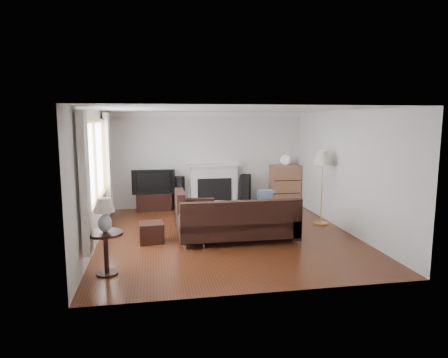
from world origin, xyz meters
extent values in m
cube|color=#542512|center=(0.00, 0.00, 0.00)|extent=(5.10, 5.60, 0.04)
cube|color=white|center=(0.00, 0.00, 2.50)|extent=(5.10, 5.60, 0.04)
cube|color=silver|center=(0.00, 2.75, 1.25)|extent=(5.00, 0.04, 2.50)
cube|color=silver|center=(0.00, -2.75, 1.25)|extent=(5.00, 0.04, 2.50)
cube|color=silver|center=(-2.50, 0.00, 1.25)|extent=(0.04, 5.50, 2.50)
cube|color=silver|center=(2.50, 0.00, 1.25)|extent=(0.04, 5.50, 2.50)
cube|color=brown|center=(-2.45, -0.20, 1.55)|extent=(0.12, 2.74, 1.54)
cube|color=silver|center=(-2.40, -1.72, 1.40)|extent=(0.10, 0.35, 2.10)
cube|color=silver|center=(-2.40, 1.32, 1.40)|extent=(0.10, 0.35, 2.10)
cube|color=white|center=(0.15, 2.64, 0.57)|extent=(1.40, 0.26, 1.15)
cube|color=black|center=(-1.43, 2.50, 0.22)|extent=(0.89, 0.40, 0.44)
imported|color=black|center=(-1.43, 2.50, 0.75)|extent=(1.08, 0.14, 0.62)
cube|color=black|center=(-0.79, 2.55, 0.42)|extent=(0.32, 0.35, 0.85)
cube|color=black|center=(0.98, 2.54, 0.43)|extent=(0.34, 0.36, 0.86)
cube|color=#996347|center=(2.07, 2.53, 0.55)|extent=(0.80, 0.38, 1.10)
sphere|color=white|center=(2.07, 2.53, 1.23)|extent=(0.27, 0.27, 0.27)
cube|color=black|center=(0.15, -0.40, 0.40)|extent=(2.45, 1.79, 0.79)
cube|color=#9B774A|center=(0.36, 0.93, 0.22)|extent=(1.26, 0.90, 0.44)
cube|color=black|center=(-1.49, -0.20, 0.19)|extent=(0.48, 0.48, 0.38)
cube|color=gold|center=(2.22, 0.47, 0.82)|extent=(0.48, 0.48, 1.63)
cube|color=black|center=(-2.15, -1.71, 0.33)|extent=(0.53, 0.53, 0.66)
cube|color=silver|center=(-2.15, -1.71, 0.91)|extent=(0.31, 0.31, 0.51)
camera|label=1|loc=(-1.42, -7.66, 2.32)|focal=32.00mm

